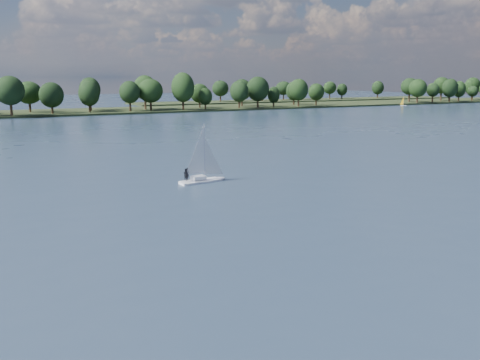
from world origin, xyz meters
The scene contains 6 objects.
ground centered at (0.00, 100.00, 0.00)m, with size 700.00×700.00×0.00m, color #233342.
far_shore centered at (0.00, 212.00, 0.00)m, with size 660.00×40.00×1.50m, color black.
far_shore_back centered at (160.00, 260.00, 0.00)m, with size 220.00×30.00×1.40m, color black.
sailboat centered at (-5.56, 54.65, 2.34)m, with size 6.53×2.54×8.38m.
dinghy_orange centered at (169.11, 189.15, 1.13)m, with size 3.05×2.79×4.77m.
treeline centered at (-6.92, 207.72, 8.11)m, with size 562.67×74.11×17.70m.
Camera 1 is at (-35.35, -11.01, 14.23)m, focal length 40.00 mm.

